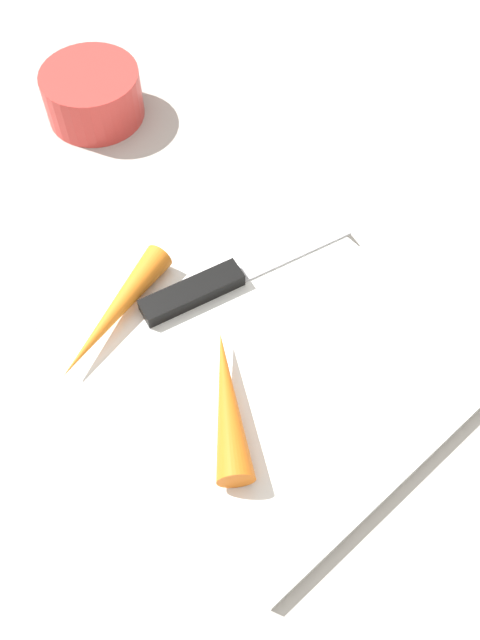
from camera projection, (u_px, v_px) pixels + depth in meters
name	position (u px, v px, depth m)	size (l,w,h in m)	color
ground_plane	(240.00, 327.00, 0.56)	(1.40, 1.40, 0.00)	#ADA8A0
cutting_board	(240.00, 324.00, 0.56)	(0.36, 0.26, 0.01)	white
knife	(206.00, 287.00, 0.56)	(0.06, 0.20, 0.01)	#B7B7BC
carrot_long	(114.00, 313.00, 0.54)	(0.02, 0.02, 0.13)	orange
carrot_short	(228.00, 403.00, 0.50)	(0.03, 0.03, 0.12)	orange
small_bowl	(93.00, 95.00, 0.68)	(0.10, 0.10, 0.05)	red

